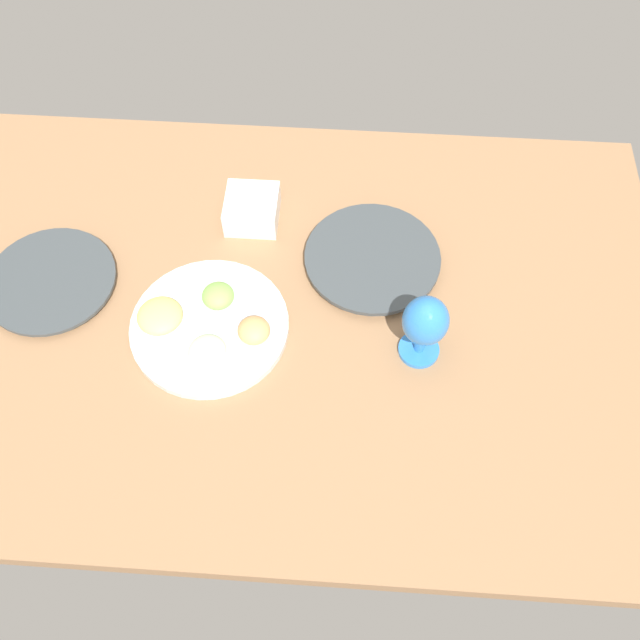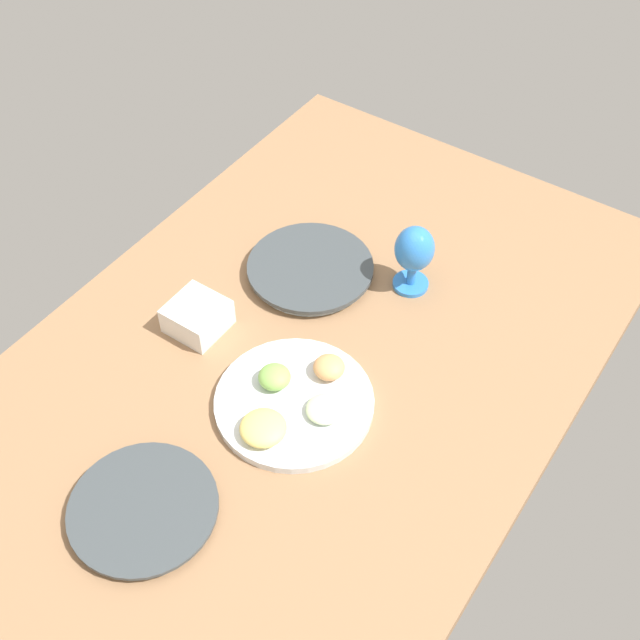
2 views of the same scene
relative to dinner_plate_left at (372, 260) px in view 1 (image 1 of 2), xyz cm
name	(u,v)px [view 1 (image 1 of 2)]	position (x,y,z in cm)	size (l,w,h in cm)	color
ground_plane	(274,314)	(19.63, 12.58, -3.45)	(160.00, 104.00, 4.00)	#99704C
dinner_plate_left	(372,260)	(0.00, 0.00, 0.00)	(28.39, 28.39, 2.79)	silver
dinner_plate_right	(51,282)	(65.62, 9.79, -0.33)	(26.69, 26.69, 2.15)	silver
fruit_platter	(208,325)	(31.92, 18.17, 0.17)	(31.31, 31.31, 5.56)	silver
hurricane_glass_blue	(425,324)	(-9.64, 20.40, 8.75)	(8.65, 8.65, 16.44)	#3180DE
square_bowl_white	(252,208)	(26.36, -10.55, 2.08)	(11.28, 11.28, 6.35)	white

